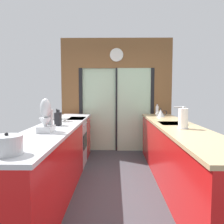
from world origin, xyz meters
TOP-DOWN VIEW (x-y plane):
  - ground_plane at (0.00, 0.60)m, footprint 5.04×7.60m
  - back_wall_unit at (0.00, 2.40)m, footprint 2.64×0.12m
  - left_counter_run at (-0.91, 0.13)m, footprint 0.62×3.80m
  - right_counter_run at (0.91, 0.30)m, footprint 0.62×3.80m
  - sink_faucet at (1.06, 0.55)m, footprint 0.19×0.02m
  - oven_range at (-0.91, 1.25)m, footprint 0.60×0.60m
  - mixing_bowl at (-0.89, 0.73)m, footprint 0.20×0.20m
  - knife_block at (-0.89, 0.27)m, footprint 0.08×0.14m
  - stand_mixer at (-0.89, -0.32)m, footprint 0.17×0.27m
  - stock_pot at (-0.89, -1.35)m, footprint 0.25×0.25m
  - kettle at (0.89, 1.50)m, footprint 0.24×0.17m
  - soap_bottle at (0.89, 1.89)m, footprint 0.06×0.06m
  - paper_towel_roll at (0.89, -0.02)m, footprint 0.15×0.15m

SIDE VIEW (x-z plane):
  - ground_plane at x=0.00m, z-range -0.02..0.00m
  - oven_range at x=-0.91m, z-range 0.00..0.92m
  - right_counter_run at x=0.91m, z-range 0.00..0.92m
  - left_counter_run at x=-0.91m, z-range 0.01..0.93m
  - mixing_bowl at x=-0.89m, z-range 0.92..1.00m
  - stock_pot at x=-0.89m, z-range 0.91..1.09m
  - kettle at x=0.89m, z-range 0.91..1.09m
  - knife_block at x=-0.89m, z-range 0.89..1.14m
  - soap_bottle at x=0.89m, z-range 0.90..1.15m
  - paper_towel_roll at x=0.89m, z-range 0.90..1.21m
  - stand_mixer at x=-0.89m, z-range 0.87..1.29m
  - sink_faucet at x=1.06m, z-range 0.96..1.24m
  - back_wall_unit at x=0.00m, z-range 0.18..2.88m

